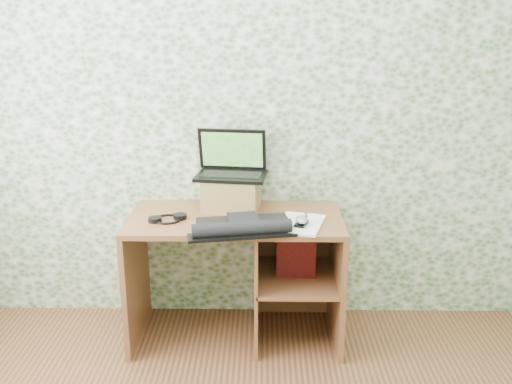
{
  "coord_description": "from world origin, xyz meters",
  "views": [
    {
      "loc": [
        0.16,
        -1.58,
        1.82
      ],
      "look_at": [
        0.12,
        1.39,
        0.91
      ],
      "focal_mm": 40.0,
      "sensor_mm": 36.0,
      "label": 1
    }
  ],
  "objects_px": {
    "riser": "(232,193)",
    "laptop": "(232,165)",
    "keyboard": "(243,226)",
    "notepad": "(300,224)",
    "desk": "(250,259)"
  },
  "relations": [
    {
      "from": "riser",
      "to": "laptop",
      "type": "distance_m",
      "value": 0.16
    },
    {
      "from": "riser",
      "to": "laptop",
      "type": "height_order",
      "value": "laptop"
    },
    {
      "from": "laptop",
      "to": "notepad",
      "type": "height_order",
      "value": "laptop"
    },
    {
      "from": "riser",
      "to": "laptop",
      "type": "xyz_separation_m",
      "value": [
        -0.0,
        0.04,
        0.16
      ]
    },
    {
      "from": "keyboard",
      "to": "notepad",
      "type": "distance_m",
      "value": 0.32
    },
    {
      "from": "desk",
      "to": "riser",
      "type": "relative_size",
      "value": 3.82
    },
    {
      "from": "keyboard",
      "to": "notepad",
      "type": "bearing_deg",
      "value": 5.9
    },
    {
      "from": "desk",
      "to": "laptop",
      "type": "height_order",
      "value": "laptop"
    },
    {
      "from": "desk",
      "to": "notepad",
      "type": "bearing_deg",
      "value": -30.1
    },
    {
      "from": "laptop",
      "to": "notepad",
      "type": "relative_size",
      "value": 1.33
    },
    {
      "from": "desk",
      "to": "riser",
      "type": "height_order",
      "value": "riser"
    },
    {
      "from": "riser",
      "to": "laptop",
      "type": "relative_size",
      "value": 0.73
    },
    {
      "from": "notepad",
      "to": "riser",
      "type": "bearing_deg",
      "value": 159.65
    },
    {
      "from": "keyboard",
      "to": "notepad",
      "type": "xyz_separation_m",
      "value": [
        0.31,
        0.09,
        -0.02
      ]
    },
    {
      "from": "notepad",
      "to": "desk",
      "type": "bearing_deg",
      "value": 165.38
    }
  ]
}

